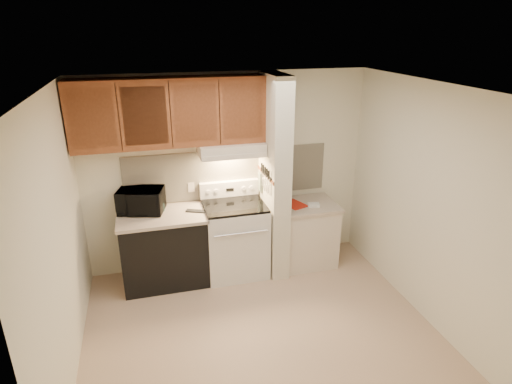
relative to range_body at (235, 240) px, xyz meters
name	(u,v)px	position (x,y,z in m)	size (l,w,h in m)	color
floor	(259,327)	(0.00, -1.16, -0.46)	(3.60, 3.60, 0.00)	tan
ceiling	(260,88)	(0.00, -1.16, 2.04)	(3.60, 3.60, 0.00)	white
wall_back	(228,172)	(0.00, 0.34, 0.79)	(3.60, 0.02, 2.50)	#EBE5C8
wall_left	(58,244)	(-1.80, -1.16, 0.79)	(0.02, 3.00, 2.50)	#EBE5C8
wall_right	(422,202)	(1.80, -1.16, 0.79)	(0.02, 3.00, 2.50)	#EBE5C8
backsplash	(228,174)	(0.00, 0.33, 0.78)	(2.60, 0.02, 0.63)	beige
range_body	(235,240)	(0.00, 0.00, 0.00)	(0.76, 0.65, 0.92)	silver
oven_window	(241,248)	(0.00, -0.32, 0.04)	(0.50, 0.01, 0.30)	black
oven_handle	(241,233)	(0.00, -0.35, 0.26)	(0.02, 0.02, 0.65)	silver
cooktop	(234,205)	(0.00, 0.00, 0.48)	(0.74, 0.64, 0.03)	black
range_backguard	(229,188)	(0.00, 0.28, 0.59)	(0.76, 0.08, 0.20)	silver
range_display	(230,190)	(0.00, 0.24, 0.59)	(0.10, 0.01, 0.04)	black
range_knob_left_outer	(208,192)	(-0.28, 0.24, 0.59)	(0.05, 0.05, 0.02)	silver
range_knob_left_inner	(216,191)	(-0.18, 0.24, 0.59)	(0.05, 0.05, 0.02)	silver
range_knob_right_inner	(244,188)	(0.18, 0.24, 0.59)	(0.05, 0.05, 0.02)	silver
range_knob_right_outer	(251,188)	(0.28, 0.24, 0.59)	(0.05, 0.05, 0.02)	silver
dishwasher_front	(165,250)	(-0.88, 0.01, -0.03)	(1.00, 0.63, 0.87)	black
left_countertop	(162,216)	(-0.88, 0.01, 0.43)	(1.04, 0.67, 0.04)	#BFAC98
spoon_rest	(195,211)	(-0.48, -0.01, 0.46)	(0.23, 0.07, 0.02)	black
teal_jar	(160,207)	(-0.89, 0.12, 0.50)	(0.10, 0.10, 0.11)	#245B52
outlet	(191,187)	(-0.48, 0.32, 0.64)	(0.08, 0.01, 0.12)	beige
microwave	(141,201)	(-1.10, 0.15, 0.59)	(0.52, 0.35, 0.29)	black
partition_pillar	(274,178)	(0.51, -0.01, 0.79)	(0.22, 0.70, 2.50)	beige
pillar_trim	(265,175)	(0.39, -0.01, 0.84)	(0.01, 0.70, 0.04)	brown
knife_strip	(266,174)	(0.39, -0.06, 0.86)	(0.02, 0.42, 0.04)	black
knife_blade_a	(269,187)	(0.38, -0.21, 0.76)	(0.01, 0.04, 0.16)	silver
knife_handle_a	(269,175)	(0.38, -0.22, 0.91)	(0.02, 0.02, 0.10)	black
knife_blade_b	(267,185)	(0.38, -0.13, 0.75)	(0.01, 0.04, 0.18)	silver
knife_handle_b	(267,173)	(0.38, -0.14, 0.91)	(0.02, 0.02, 0.10)	black
knife_blade_c	(265,184)	(0.38, -0.06, 0.74)	(0.01, 0.04, 0.20)	silver
knife_handle_c	(265,171)	(0.38, -0.07, 0.91)	(0.02, 0.02, 0.10)	black
knife_blade_d	(263,180)	(0.38, 0.02, 0.76)	(0.01, 0.04, 0.16)	silver
knife_handle_d	(263,169)	(0.38, 0.01, 0.91)	(0.02, 0.02, 0.10)	black
knife_blade_e	(262,179)	(0.38, 0.09, 0.75)	(0.01, 0.04, 0.18)	silver
knife_handle_e	(262,167)	(0.38, 0.09, 0.91)	(0.02, 0.02, 0.10)	black
oven_mitt	(260,181)	(0.38, 0.17, 0.69)	(0.03, 0.10, 0.24)	slate
right_cab_base	(306,234)	(0.97, -0.01, -0.06)	(0.70, 0.60, 0.81)	beige
right_countertop	(308,205)	(0.97, -0.01, 0.37)	(0.74, 0.64, 0.04)	#BFAC98
red_folder	(294,204)	(0.79, 0.01, 0.40)	(0.22, 0.30, 0.01)	red
white_box	(314,205)	(1.01, -0.11, 0.41)	(0.14, 0.10, 0.04)	white
range_hood	(231,148)	(0.00, 0.12, 1.17)	(0.78, 0.44, 0.15)	beige
hood_lip	(235,157)	(0.00, -0.08, 1.12)	(0.78, 0.04, 0.06)	beige
upper_cabinets	(169,112)	(-0.69, 0.17, 1.62)	(2.18, 0.33, 0.77)	brown
cab_door_a	(92,119)	(-1.51, 0.01, 1.62)	(0.46, 0.01, 0.63)	brown
cab_gap_a	(119,117)	(-1.23, 0.01, 1.62)	(0.01, 0.01, 0.73)	black
cab_door_b	(145,116)	(-0.96, 0.01, 1.62)	(0.46, 0.01, 0.63)	brown
cab_gap_b	(171,115)	(-0.69, 0.01, 1.62)	(0.01, 0.01, 0.73)	black
cab_door_c	(195,114)	(-0.42, 0.01, 1.62)	(0.46, 0.01, 0.63)	brown
cab_gap_c	(220,112)	(-0.14, 0.01, 1.62)	(0.01, 0.01, 0.73)	black
cab_door_d	(243,111)	(0.13, 0.01, 1.62)	(0.46, 0.01, 0.63)	brown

